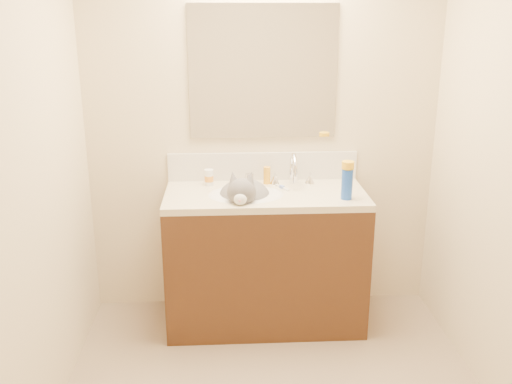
{
  "coord_description": "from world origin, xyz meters",
  "views": [
    {
      "loc": [
        -0.23,
        -2.26,
        1.9
      ],
      "look_at": [
        -0.06,
        0.92,
        0.88
      ],
      "focal_mm": 40.0,
      "sensor_mm": 36.0,
      "label": 1
    }
  ],
  "objects": [
    {
      "name": "room_shell",
      "position": [
        0.0,
        0.0,
        1.49
      ],
      "size": [
        2.24,
        2.54,
        2.52
      ],
      "color": "beige",
      "rests_on": "ground"
    },
    {
      "name": "spray_cap",
      "position": [
        0.46,
        0.83,
        1.06
      ],
      "size": [
        0.09,
        0.09,
        0.04
      ],
      "primitive_type": "cylinder",
      "rotation": [
        0.0,
        0.0,
        0.28
      ],
      "color": "gold",
      "rests_on": "spray_can"
    },
    {
      "name": "basin",
      "position": [
        -0.12,
        0.94,
        0.79
      ],
      "size": [
        0.45,
        0.36,
        0.14
      ],
      "primitive_type": "ellipsoid",
      "color": "white",
      "rests_on": "vanity_cabinet"
    },
    {
      "name": "toothbrush_head",
      "position": [
        0.11,
        1.05,
        0.87
      ],
      "size": [
        0.03,
        0.04,
        0.02
      ],
      "primitive_type": "cube",
      "rotation": [
        0.0,
        0.0,
        0.48
      ],
      "color": "#6177CE",
      "rests_on": "counter_slab"
    },
    {
      "name": "counter_slab",
      "position": [
        0.0,
        0.97,
        0.84
      ],
      "size": [
        1.2,
        0.55,
        0.04
      ],
      "primitive_type": "cube",
      "color": "beige",
      "rests_on": "vanity_cabinet"
    },
    {
      "name": "mirror",
      "position": [
        0.0,
        1.24,
        1.54
      ],
      "size": [
        0.9,
        0.02,
        0.8
      ],
      "primitive_type": "cube",
      "color": "white",
      "rests_on": "room_shell"
    },
    {
      "name": "silver_jar",
      "position": [
        -0.09,
        1.17,
        0.89
      ],
      "size": [
        0.06,
        0.06,
        0.06
      ],
      "primitive_type": "cylinder",
      "rotation": [
        0.0,
        0.0,
        -0.21
      ],
      "color": "#B7B7BC",
      "rests_on": "counter_slab"
    },
    {
      "name": "amber_bottle",
      "position": [
        0.02,
        1.16,
        0.91
      ],
      "size": [
        0.06,
        0.06,
        0.11
      ],
      "primitive_type": "cylinder",
      "rotation": [
        0.0,
        0.0,
        -0.39
      ],
      "color": "orange",
      "rests_on": "counter_slab"
    },
    {
      "name": "vanity_cabinet",
      "position": [
        0.0,
        0.97,
        0.41
      ],
      "size": [
        1.2,
        0.55,
        0.82
      ],
      "primitive_type": "cube",
      "color": "#3E2311",
      "rests_on": "ground"
    },
    {
      "name": "backsplash",
      "position": [
        0.0,
        1.24,
        0.95
      ],
      "size": [
        1.2,
        0.02,
        0.18
      ],
      "primitive_type": "cube",
      "color": "beige",
      "rests_on": "counter_slab"
    },
    {
      "name": "toothbrush",
      "position": [
        0.11,
        1.05,
        0.86
      ],
      "size": [
        0.08,
        0.13,
        0.01
      ],
      "primitive_type": "cube",
      "rotation": [
        0.0,
        0.0,
        0.48
      ],
      "color": "white",
      "rests_on": "counter_slab"
    },
    {
      "name": "pill_bottle",
      "position": [
        -0.34,
        1.14,
        0.91
      ],
      "size": [
        0.06,
        0.06,
        0.1
      ],
      "primitive_type": "cylinder",
      "rotation": [
        0.0,
        0.0,
        0.15
      ],
      "color": "white",
      "rests_on": "counter_slab"
    },
    {
      "name": "faucet",
      "position": [
        0.18,
        1.11,
        0.95
      ],
      "size": [
        0.28,
        0.2,
        0.21
      ],
      "color": "silver",
      "rests_on": "counter_slab"
    },
    {
      "name": "pill_label",
      "position": [
        -0.34,
        1.14,
        0.9
      ],
      "size": [
        0.06,
        0.06,
        0.04
      ],
      "primitive_type": "cylinder",
      "rotation": [
        0.0,
        0.0,
        0.15
      ],
      "color": "orange",
      "rests_on": "pill_bottle"
    },
    {
      "name": "spray_can",
      "position": [
        0.46,
        0.83,
        0.95
      ],
      "size": [
        0.08,
        0.08,
        0.18
      ],
      "primitive_type": "cylinder",
      "rotation": [
        0.0,
        0.0,
        0.28
      ],
      "color": "blue",
      "rests_on": "counter_slab"
    },
    {
      "name": "cat",
      "position": [
        -0.13,
        0.95,
        0.84
      ],
      "size": [
        0.36,
        0.46,
        0.34
      ],
      "rotation": [
        0.0,
        0.0,
        -0.13
      ],
      "color": "#585558",
      "rests_on": "basin"
    }
  ]
}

